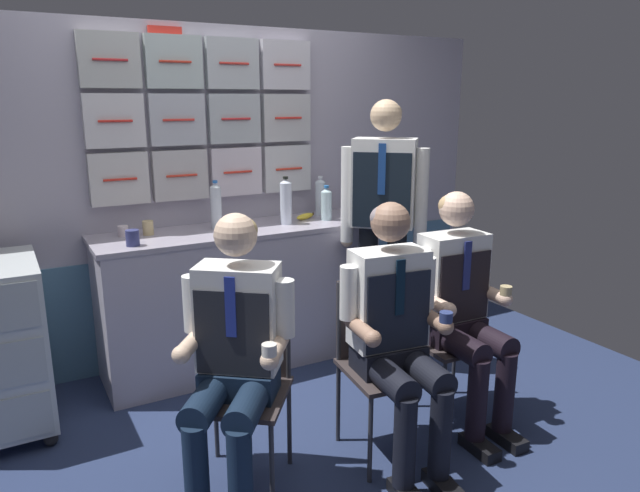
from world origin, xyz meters
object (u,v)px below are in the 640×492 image
(folding_chair_left, at_px, (245,368))
(snack_banana, at_px, (305,216))
(service_trolley, at_px, (3,342))
(folding_chair_by_counter, at_px, (441,320))
(crew_member_left, at_px, (234,350))
(espresso_cup_small, at_px, (148,227))
(crew_member_right, at_px, (397,326))
(folding_chair_right, at_px, (379,346))
(crew_member_standing, at_px, (383,213))
(crew_member_by_counter, at_px, (462,301))
(water_bottle_short, at_px, (326,204))

(folding_chair_left, distance_m, snack_banana, 1.53)
(service_trolley, relative_size, folding_chair_by_counter, 1.07)
(crew_member_left, relative_size, espresso_cup_small, 14.63)
(crew_member_right, height_order, folding_chair_by_counter, crew_member_right)
(folding_chair_right, distance_m, folding_chair_by_counter, 0.52)
(crew_member_left, height_order, espresso_cup_small, crew_member_left)
(crew_member_left, relative_size, crew_member_standing, 0.74)
(crew_member_left, distance_m, folding_chair_by_counter, 1.28)
(crew_member_by_counter, bearing_deg, service_trolley, 152.85)
(folding_chair_right, relative_size, crew_member_right, 0.68)
(crew_member_left, height_order, water_bottle_short, crew_member_left)
(water_bottle_short, bearing_deg, crew_member_right, -106.21)
(crew_member_by_counter, bearing_deg, crew_member_right, -166.09)
(crew_member_by_counter, height_order, espresso_cup_small, crew_member_by_counter)
(crew_member_left, height_order, crew_member_right, crew_member_right)
(crew_member_standing, distance_m, espresso_cup_small, 1.43)
(crew_member_left, relative_size, water_bottle_short, 5.38)
(folding_chair_left, xyz_separation_m, espresso_cup_small, (-0.12, 1.20, 0.43))
(crew_member_right, height_order, espresso_cup_small, crew_member_right)
(crew_member_right, bearing_deg, folding_chair_right, 82.89)
(crew_member_left, bearing_deg, service_trolley, 128.24)
(folding_chair_by_counter, distance_m, crew_member_by_counter, 0.23)
(crew_member_standing, bearing_deg, service_trolley, 171.83)
(crew_member_standing, xyz_separation_m, water_bottle_short, (-0.16, 0.43, 0.00))
(folding_chair_right, xyz_separation_m, folding_chair_by_counter, (0.50, 0.13, 0.00))
(service_trolley, distance_m, water_bottle_short, 2.05)
(service_trolley, distance_m, folding_chair_right, 1.92)
(folding_chair_left, bearing_deg, water_bottle_short, 46.18)
(water_bottle_short, bearing_deg, snack_banana, 142.50)
(folding_chair_right, xyz_separation_m, crew_member_right, (-0.02, -0.16, 0.16))
(service_trolley, bearing_deg, crew_member_right, -37.14)
(crew_member_right, bearing_deg, snack_banana, 79.16)
(folding_chair_right, height_order, snack_banana, snack_banana)
(folding_chair_by_counter, xyz_separation_m, water_bottle_short, (-0.13, 1.04, 0.49))
(crew_member_left, xyz_separation_m, espresso_cup_small, (-0.02, 1.33, 0.27))
(folding_chair_left, xyz_separation_m, crew_member_by_counter, (1.16, -0.13, 0.16))
(water_bottle_short, bearing_deg, crew_member_left, -133.19)
(crew_member_by_counter, bearing_deg, crew_member_standing, 87.43)
(folding_chair_left, height_order, espresso_cup_small, espresso_cup_small)
(espresso_cup_small, bearing_deg, water_bottle_short, -6.52)
(water_bottle_short, xyz_separation_m, espresso_cup_small, (-1.15, 0.13, -0.06))
(crew_member_right, relative_size, espresso_cup_small, 14.66)
(crew_member_standing, relative_size, espresso_cup_small, 19.89)
(water_bottle_short, bearing_deg, service_trolley, -176.44)
(service_trolley, bearing_deg, espresso_cup_small, 17.11)
(crew_member_standing, bearing_deg, crew_member_by_counter, -92.57)
(service_trolley, xyz_separation_m, crew_member_standing, (2.14, -0.31, 0.53))
(folding_chair_by_counter, xyz_separation_m, crew_member_by_counter, (-0.01, -0.16, 0.16))
(crew_member_right, distance_m, folding_chair_by_counter, 0.62)
(folding_chair_by_counter, relative_size, water_bottle_short, 3.66)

